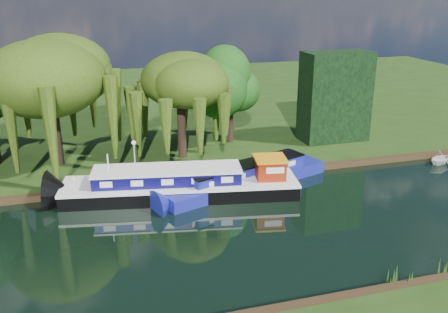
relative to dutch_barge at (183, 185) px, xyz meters
name	(u,v)px	position (x,y,z in m)	size (l,w,h in m)	color
ground	(150,244)	(-3.25, -6.12, -0.85)	(120.00, 120.00, 0.00)	black
far_bank	(107,107)	(-3.25, 27.88, -0.62)	(120.00, 52.00, 0.45)	black
dutch_barge	(183,185)	(0.00, 0.00, 0.00)	(16.62, 6.48, 3.43)	black
narrowboat	(247,178)	(4.87, 0.32, -0.15)	(13.50, 6.38, 1.97)	navy
white_cruiser	(440,164)	(21.67, 0.36, -0.85)	(2.10, 2.43, 1.28)	silver
willow_left	(50,77)	(-8.31, 8.01, 6.57)	(8.01, 8.01, 9.60)	black
willow_right	(181,91)	(1.47, 6.99, 5.17)	(6.27, 6.27, 7.63)	black
tree_far_right	(231,86)	(6.52, 9.86, 4.73)	(4.55, 4.55, 7.45)	black
conifer_hedge	(335,97)	(15.75, 7.88, 3.60)	(6.00, 3.00, 8.00)	black
lamppost	(134,148)	(-2.75, 4.38, 1.57)	(0.36, 0.36, 2.56)	silver
mooring_posts	(125,177)	(-3.75, 2.28, 0.10)	(19.16, 0.16, 1.00)	silver
reeds_near	(320,289)	(3.63, -13.70, -0.30)	(33.70, 1.50, 1.10)	#194111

